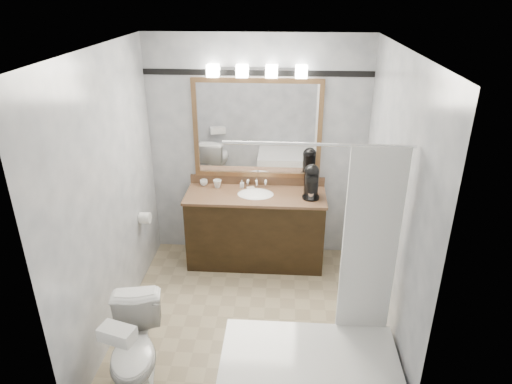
# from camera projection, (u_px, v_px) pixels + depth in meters

# --- Properties ---
(room) EXTENTS (2.42, 2.62, 2.52)m
(room) POSITION_uv_depth(u_px,v_px,m) (247.00, 201.00, 3.88)
(room) COLOR tan
(room) RESTS_ON ground
(vanity) EXTENTS (1.53, 0.58, 0.97)m
(vanity) POSITION_uv_depth(u_px,v_px,m) (256.00, 227.00, 5.14)
(vanity) COLOR black
(vanity) RESTS_ON ground
(mirror) EXTENTS (1.40, 0.04, 1.10)m
(mirror) POSITION_uv_depth(u_px,v_px,m) (257.00, 129.00, 4.94)
(mirror) COLOR olive
(mirror) RESTS_ON room
(vanity_light_bar) EXTENTS (1.02, 0.14, 0.12)m
(vanity_light_bar) POSITION_uv_depth(u_px,v_px,m) (257.00, 71.00, 4.63)
(vanity_light_bar) COLOR silver
(vanity_light_bar) RESTS_ON room
(accent_stripe) EXTENTS (2.40, 0.01, 0.06)m
(accent_stripe) POSITION_uv_depth(u_px,v_px,m) (257.00, 73.00, 4.70)
(accent_stripe) COLOR black
(accent_stripe) RESTS_ON room
(bathtub) EXTENTS (1.30, 0.75, 1.96)m
(bathtub) POSITION_uv_depth(u_px,v_px,m) (312.00, 371.00, 3.43)
(bathtub) COLOR white
(bathtub) RESTS_ON ground
(tp_roll) EXTENTS (0.11, 0.12, 0.12)m
(tp_roll) POSITION_uv_depth(u_px,v_px,m) (145.00, 218.00, 4.78)
(tp_roll) COLOR white
(tp_roll) RESTS_ON room
(toilet) EXTENTS (0.52, 0.75, 0.70)m
(toilet) POSITION_uv_depth(u_px,v_px,m) (136.00, 351.00, 3.52)
(toilet) COLOR white
(toilet) RESTS_ON ground
(tissue_box) EXTENTS (0.27, 0.20, 0.10)m
(tissue_box) POSITION_uv_depth(u_px,v_px,m) (117.00, 334.00, 3.12)
(tissue_box) COLOR white
(tissue_box) RESTS_ON toilet
(coffee_maker) EXTENTS (0.19, 0.24, 0.36)m
(coffee_maker) POSITION_uv_depth(u_px,v_px,m) (311.00, 180.00, 4.84)
(coffee_maker) COLOR black
(coffee_maker) RESTS_ON vanity
(cup_left) EXTENTS (0.11, 0.11, 0.07)m
(cup_left) POSITION_uv_depth(u_px,v_px,m) (204.00, 183.00, 5.17)
(cup_left) COLOR white
(cup_left) RESTS_ON vanity
(cup_right) EXTENTS (0.11, 0.11, 0.09)m
(cup_right) POSITION_uv_depth(u_px,v_px,m) (217.00, 184.00, 5.11)
(cup_right) COLOR white
(cup_right) RESTS_ON vanity
(soap_bottle_a) EXTENTS (0.04, 0.05, 0.09)m
(soap_bottle_a) POSITION_uv_depth(u_px,v_px,m) (242.00, 184.00, 5.10)
(soap_bottle_a) COLOR white
(soap_bottle_a) RESTS_ON vanity
(soap_bar) EXTENTS (0.10, 0.08, 0.03)m
(soap_bar) POSITION_uv_depth(u_px,v_px,m) (251.00, 188.00, 5.07)
(soap_bar) COLOR beige
(soap_bar) RESTS_ON vanity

